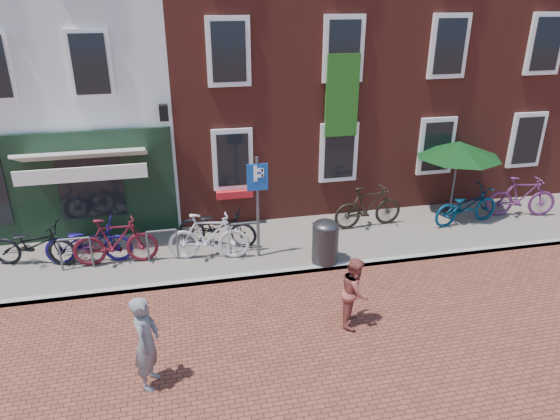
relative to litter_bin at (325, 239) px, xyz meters
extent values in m
plane|color=brown|center=(-2.35, -0.30, -0.71)|extent=(80.00, 80.00, 0.00)
cube|color=slate|center=(-1.35, 1.20, -0.66)|extent=(24.00, 3.00, 0.10)
cube|color=silver|center=(-7.35, 6.70, 3.79)|extent=(8.00, 8.00, 9.00)
cube|color=maroon|center=(-0.35, 6.70, 4.29)|extent=(6.00, 8.00, 10.00)
cube|color=maroon|center=(5.65, 6.70, 4.29)|extent=(6.00, 8.00, 10.00)
cylinder|color=#313234|center=(0.00, 0.00, -0.13)|extent=(0.64, 0.64, 0.96)
ellipsoid|color=#313234|center=(0.00, 0.00, 0.42)|extent=(0.64, 0.64, 0.29)
cylinder|color=#4C4C4F|center=(-1.53, 0.61, 0.69)|extent=(0.07, 0.07, 2.59)
cube|color=#114698|center=(-1.53, 0.59, 1.49)|extent=(0.50, 0.04, 0.65)
cylinder|color=#4C4C4F|center=(4.55, 2.10, -0.57)|extent=(0.50, 0.50, 0.08)
cylinder|color=#4C4C4F|center=(4.55, 2.10, 0.42)|extent=(0.06, 0.06, 2.05)
cone|color=#0C3611|center=(4.55, 2.10, 1.44)|extent=(2.43, 2.43, 0.45)
imported|color=slate|center=(-4.11, -3.29, 0.16)|extent=(0.57, 0.72, 1.73)
imported|color=#94463C|center=(-0.11, -2.38, 0.03)|extent=(0.81, 0.88, 1.47)
imported|color=black|center=(-6.85, 1.34, -0.07)|extent=(2.17, 1.18, 1.08)
imported|color=#55101B|center=(-4.95, 0.98, -0.01)|extent=(2.01, 0.62, 1.20)
imported|color=#150D53|center=(-5.59, 1.19, -0.07)|extent=(2.11, 0.88, 1.08)
imported|color=#BABABD|center=(-2.74, 0.76, -0.01)|extent=(2.06, 0.91, 1.20)
imported|color=black|center=(-2.46, 1.42, -0.07)|extent=(2.18, 1.41, 1.08)
imported|color=black|center=(1.75, 1.66, -0.01)|extent=(2.03, 0.70, 1.20)
imported|color=#042E4A|center=(4.52, 1.27, -0.07)|extent=(2.14, 1.02, 1.08)
imported|color=#55234E|center=(6.37, 1.41, -0.01)|extent=(2.07, 0.99, 1.20)
camera|label=1|loc=(-3.40, -10.49, 5.58)|focal=32.77mm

